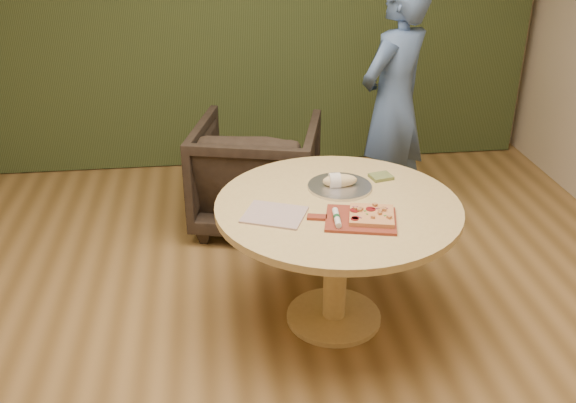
% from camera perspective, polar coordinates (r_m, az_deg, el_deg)
% --- Properties ---
extents(room_shell, '(5.04, 6.04, 2.84)m').
position_cam_1_polar(room_shell, '(2.68, 0.87, 7.54)').
color(room_shell, olive).
rests_on(room_shell, ground).
extents(curtain, '(4.80, 0.14, 2.78)m').
position_cam_1_polar(curtain, '(5.49, -3.40, 17.35)').
color(curtain, '#293518').
rests_on(curtain, ground).
extents(pedestal_table, '(1.31, 1.31, 0.75)m').
position_cam_1_polar(pedestal_table, '(3.46, 4.39, -2.22)').
color(pedestal_table, '#D8B76F').
rests_on(pedestal_table, ground).
extents(pizza_paddle, '(0.47, 0.35, 0.01)m').
position_cam_1_polar(pizza_paddle, '(3.23, 6.30, -1.59)').
color(pizza_paddle, maroon).
rests_on(pizza_paddle, pedestal_table).
extents(flatbread_pizza, '(0.26, 0.26, 0.04)m').
position_cam_1_polar(flatbread_pizza, '(3.24, 7.43, -1.20)').
color(flatbread_pizza, '#DE9956').
rests_on(flatbread_pizza, pizza_paddle).
extents(cutlery_roll, '(0.04, 0.20, 0.03)m').
position_cam_1_polar(cutlery_roll, '(3.19, 4.36, -1.44)').
color(cutlery_roll, beige).
rests_on(cutlery_roll, pizza_paddle).
extents(newspaper, '(0.37, 0.35, 0.01)m').
position_cam_1_polar(newspaper, '(3.26, -1.21, -1.17)').
color(newspaper, silver).
rests_on(newspaper, pedestal_table).
extents(serving_tray, '(0.36, 0.36, 0.02)m').
position_cam_1_polar(serving_tray, '(3.57, 4.62, 1.34)').
color(serving_tray, silver).
rests_on(serving_tray, pedestal_table).
extents(bread_roll, '(0.19, 0.09, 0.09)m').
position_cam_1_polar(bread_roll, '(3.55, 4.50, 1.86)').
color(bread_roll, '#DBC385').
rests_on(bread_roll, serving_tray).
extents(green_packet, '(0.14, 0.13, 0.02)m').
position_cam_1_polar(green_packet, '(3.71, 8.27, 2.20)').
color(green_packet, '#4E5D2A').
rests_on(green_packet, pedestal_table).
extents(armchair, '(1.01, 0.97, 0.87)m').
position_cam_1_polar(armchair, '(4.60, -2.78, 2.95)').
color(armchair, black).
rests_on(armchair, ground).
extents(person_standing, '(0.75, 0.72, 1.74)m').
position_cam_1_polar(person_standing, '(4.63, 9.35, 8.54)').
color(person_standing, '#445F8B').
rests_on(person_standing, ground).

